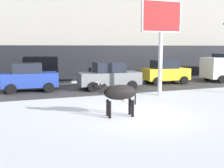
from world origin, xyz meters
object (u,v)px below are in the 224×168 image
(cow_black, at_px, (118,93))
(car_yellow_hatchback, at_px, (165,72))
(billboard, at_px, (161,22))
(car_blue_hatchback, at_px, (29,77))
(car_grey_sedan, at_px, (109,76))

(cow_black, relative_size, car_yellow_hatchback, 0.53)
(billboard, height_order, car_blue_hatchback, billboard)
(billboard, bearing_deg, cow_black, -137.66)
(car_blue_hatchback, relative_size, car_grey_sedan, 0.84)
(billboard, bearing_deg, car_grey_sedan, 119.62)
(cow_black, height_order, car_grey_sedan, car_grey_sedan)
(car_grey_sedan, bearing_deg, car_blue_hatchback, 170.69)
(car_blue_hatchback, bearing_deg, car_grey_sedan, -9.31)
(car_blue_hatchback, height_order, car_grey_sedan, car_blue_hatchback)
(car_grey_sedan, distance_m, car_yellow_hatchback, 5.25)
(billboard, xyz_separation_m, car_yellow_hatchback, (3.18, 4.52, -3.39))
(car_grey_sedan, bearing_deg, car_yellow_hatchback, 11.82)
(cow_black, xyz_separation_m, car_yellow_hatchback, (7.49, 8.45, -0.07))
(car_blue_hatchback, bearing_deg, cow_black, -70.78)
(cow_black, height_order, car_blue_hatchback, car_blue_hatchback)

